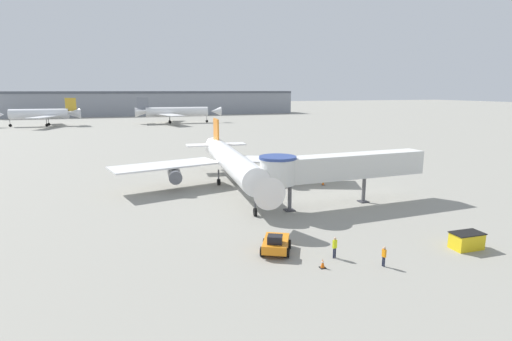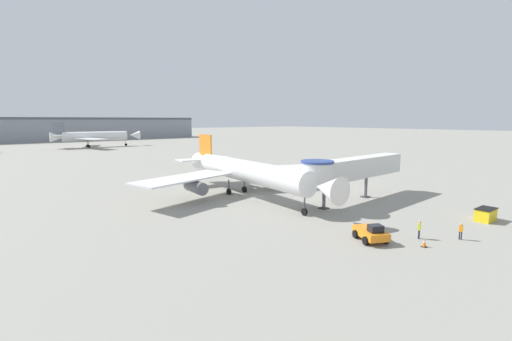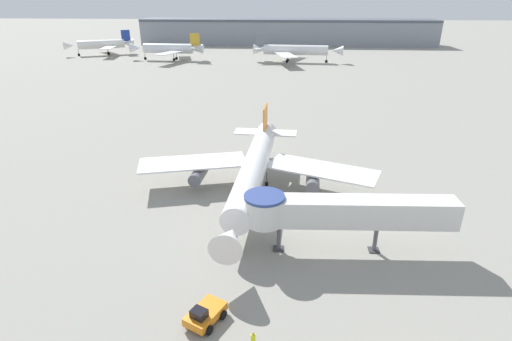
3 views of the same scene
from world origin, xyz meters
The scene contains 10 objects.
ground_plane centered at (0.00, 0.00, 0.00)m, with size 800.00×800.00×0.00m, color gray.
main_airplane centered at (-0.57, 1.02, 3.73)m, with size 33.08×33.74×8.77m.
jet_bridge centered at (8.52, -11.03, 4.66)m, with size 21.25×4.18×6.34m.
pushback_tug_orange centered at (-2.88, -21.86, 0.79)m, with size 3.37×3.99×1.76m.
traffic_cone_starboard_wing centered at (12.39, -1.42, 0.36)m, with size 0.45×0.45×0.75m.
ground_crew_marshaller centered at (1.25, -24.40, 1.02)m, with size 0.38×0.27×1.77m.
background_jet_gold_tail centered at (-42.99, 116.55, 4.59)m, with size 30.00×30.30×10.45m.
background_jet_gray_tail centered at (6.41, 115.13, 4.60)m, with size 34.85×34.77×10.49m.
background_jet_blue_tail centered at (-76.43, 129.83, 4.46)m, with size 27.51×25.70×10.11m.
terminal_building centered at (3.88, 175.00, 6.37)m, with size 151.54×18.76×12.72m.
Camera 3 is at (3.00, -46.35, 24.58)m, focal length 28.00 mm.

